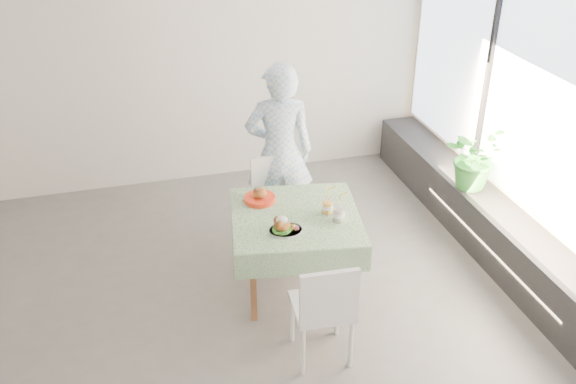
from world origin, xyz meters
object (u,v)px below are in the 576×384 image
object	(u,v)px
cafe_table	(295,244)
chair_far	(278,222)
diner	(279,153)
juice_cup_orange	(328,206)
chair_near	(322,326)
main_dish	(284,227)
potted_plant	(474,156)

from	to	relation	value
cafe_table	chair_far	distance (m)	0.70
diner	chair_far	bearing A→B (deg)	80.63
chair_far	diner	xyz separation A→B (m)	(0.08, 0.25, 0.60)
juice_cup_orange	chair_near	bearing A→B (deg)	-110.52
main_dish	juice_cup_orange	size ratio (longest dim) A/B	0.99
cafe_table	chair_near	world-z (taller)	chair_near
chair_near	juice_cup_orange	xyz separation A→B (m)	(0.31, 0.82, 0.53)
main_dish	potted_plant	world-z (taller)	potted_plant
chair_near	juice_cup_orange	world-z (taller)	juice_cup_orange
diner	main_dish	world-z (taller)	diner
cafe_table	potted_plant	distance (m)	1.98
chair_near	diner	world-z (taller)	diner
main_dish	diner	bearing A→B (deg)	76.76
chair_far	juice_cup_orange	size ratio (longest dim) A/B	3.19
diner	potted_plant	xyz separation A→B (m)	(1.79, -0.45, -0.06)
diner	main_dish	bearing A→B (deg)	85.83
chair_near	chair_far	bearing A→B (deg)	87.53
juice_cup_orange	potted_plant	world-z (taller)	potted_plant
main_dish	potted_plant	xyz separation A→B (m)	(2.05, 0.68, 0.03)
chair_near	juice_cup_orange	size ratio (longest dim) A/B	3.20
diner	main_dish	xyz separation A→B (m)	(-0.27, -1.13, -0.09)
cafe_table	chair_far	xyz separation A→B (m)	(0.03, 0.67, -0.19)
diner	cafe_table	bearing A→B (deg)	92.35
cafe_table	juice_cup_orange	bearing A→B (deg)	-6.45
main_dish	cafe_table	bearing A→B (deg)	53.62
cafe_table	chair_near	size ratio (longest dim) A/B	1.34
juice_cup_orange	potted_plant	xyz separation A→B (m)	(1.63, 0.50, 0.01)
diner	juice_cup_orange	distance (m)	0.96
cafe_table	diner	bearing A→B (deg)	83.29
chair_far	chair_near	distance (m)	1.52
potted_plant	juice_cup_orange	bearing A→B (deg)	-163.06
chair_far	potted_plant	distance (m)	1.96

